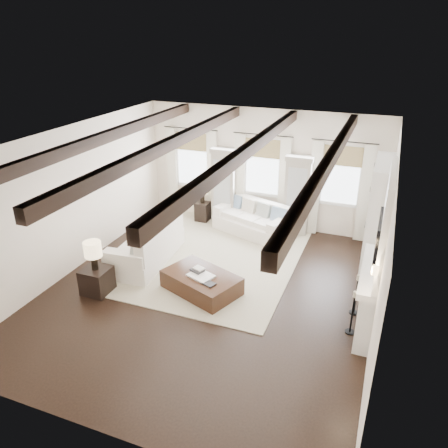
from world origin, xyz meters
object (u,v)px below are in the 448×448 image
at_px(side_table_front, 97,280).
at_px(sofa_left, 149,246).
at_px(ottoman, 201,283).
at_px(side_table_back, 203,212).
at_px(sofa_back, 253,221).

bearing_deg(side_table_front, sofa_left, 77.71).
bearing_deg(ottoman, side_table_back, 134.29).
bearing_deg(side_table_back, sofa_back, -8.44).
bearing_deg(side_table_back, ottoman, -66.72).
distance_m(sofa_back, sofa_left, 2.98).
xyz_separation_m(sofa_back, side_table_back, (-1.57, 0.23, -0.07)).
height_order(sofa_back, side_table_front, sofa_back).
relative_size(sofa_left, side_table_front, 4.25).
bearing_deg(ottoman, side_table_front, -137.27).
xyz_separation_m(ottoman, side_table_front, (-2.01, -0.80, 0.07)).
bearing_deg(ottoman, sofa_left, 176.68).
height_order(sofa_back, side_table_back, sofa_back).
bearing_deg(sofa_left, sofa_back, 53.01).
xyz_separation_m(sofa_left, ottoman, (1.67, -0.76, -0.19)).
height_order(sofa_left, side_table_back, sofa_left).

